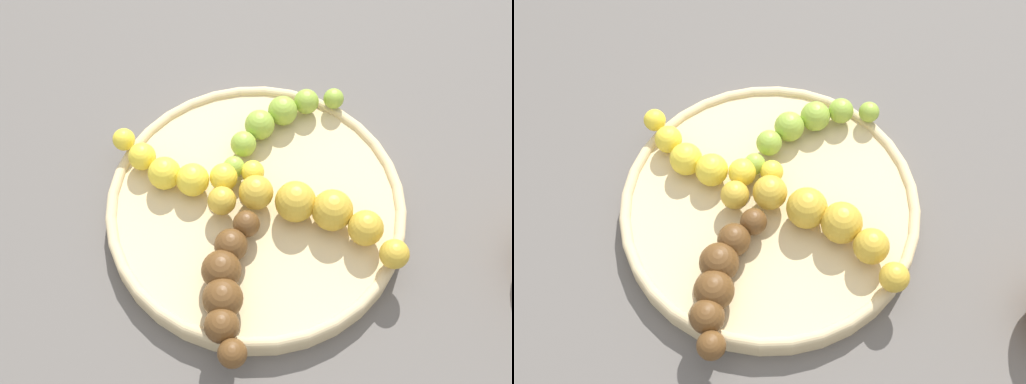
# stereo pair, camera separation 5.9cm
# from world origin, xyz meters

# --- Properties ---
(ground_plane) EXTENTS (2.40, 2.40, 0.00)m
(ground_plane) POSITION_xyz_m (0.00, 0.00, 0.00)
(ground_plane) COLOR #56514C
(fruit_bowl) EXTENTS (0.27, 0.27, 0.02)m
(fruit_bowl) POSITION_xyz_m (0.00, 0.00, 0.01)
(fruit_bowl) COLOR #D1B784
(fruit_bowl) RESTS_ON ground_plane
(banana_spotted) EXTENTS (0.06, 0.18, 0.04)m
(banana_spotted) POSITION_xyz_m (0.00, 0.05, 0.04)
(banana_spotted) COLOR gold
(banana_spotted) RESTS_ON fruit_bowl
(banana_green) EXTENTS (0.12, 0.09, 0.03)m
(banana_green) POSITION_xyz_m (-0.08, -0.00, 0.03)
(banana_green) COLOR #8CAD38
(banana_green) RESTS_ON fruit_bowl
(banana_yellow) EXTENTS (0.05, 0.14, 0.03)m
(banana_yellow) POSITION_xyz_m (-0.01, -0.07, 0.03)
(banana_yellow) COLOR yellow
(banana_yellow) RESTS_ON fruit_bowl
(banana_overripe) EXTENTS (0.13, 0.06, 0.03)m
(banana_overripe) POSITION_xyz_m (0.09, -0.00, 0.04)
(banana_overripe) COLOR #593819
(banana_overripe) RESTS_ON fruit_bowl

